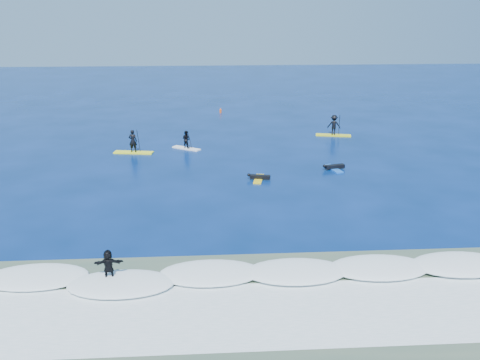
{
  "coord_description": "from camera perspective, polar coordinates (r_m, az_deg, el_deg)",
  "views": [
    {
      "loc": [
        -3.06,
        -31.95,
        12.08
      ],
      "look_at": [
        -0.81,
        2.72,
        0.6
      ],
      "focal_mm": 40.0,
      "sensor_mm": 36.0,
      "label": 1
    }
  ],
  "objects": [
    {
      "name": "ground",
      "position": [
        34.3,
        1.64,
        -2.35
      ],
      "size": [
        160.0,
        160.0,
        0.0
      ],
      "primitive_type": "plane",
      "color": "#031B46",
      "rests_on": "ground"
    },
    {
      "name": "shallow_water",
      "position": [
        21.85,
        5.15,
        -15.35
      ],
      "size": [
        90.0,
        13.0,
        0.01
      ],
      "primitive_type": "cube",
      "color": "#3C5343",
      "rests_on": "ground"
    },
    {
      "name": "breaking_wave",
      "position": [
        25.24,
        3.77,
        -10.35
      ],
      "size": [
        40.0,
        6.0,
        0.3
      ],
      "primitive_type": "cube",
      "color": "white",
      "rests_on": "ground"
    },
    {
      "name": "whitewater",
      "position": [
        22.68,
        4.76,
        -13.97
      ],
      "size": [
        34.0,
        5.0,
        0.02
      ],
      "primitive_type": "cube",
      "color": "silver",
      "rests_on": "ground"
    },
    {
      "name": "sup_paddler_left",
      "position": [
        46.27,
        -11.33,
        3.72
      ],
      "size": [
        3.42,
        1.36,
        2.34
      ],
      "rotation": [
        0.0,
        0.0,
        -0.16
      ],
      "color": "#F4F51A",
      "rests_on": "ground"
    },
    {
      "name": "sup_paddler_center",
      "position": [
        46.91,
        -5.75,
        4.15
      ],
      "size": [
        2.59,
        2.05,
        1.88
      ],
      "rotation": [
        0.0,
        0.0,
        -0.59
      ],
      "color": "white",
      "rests_on": "ground"
    },
    {
      "name": "sup_paddler_right",
      "position": [
        52.22,
        9.98,
        5.66
      ],
      "size": [
        3.44,
        1.54,
        2.35
      ],
      "rotation": [
        0.0,
        0.0,
        -0.22
      ],
      "color": "yellow",
      "rests_on": "ground"
    },
    {
      "name": "prone_paddler_near",
      "position": [
        38.57,
        2.03,
        0.26
      ],
      "size": [
        1.69,
        2.19,
        0.44
      ],
      "rotation": [
        0.0,
        0.0,
        1.36
      ],
      "color": "yellow",
      "rests_on": "ground"
    },
    {
      "name": "prone_paddler_far",
      "position": [
        41.58,
        9.95,
        1.34
      ],
      "size": [
        1.78,
        2.32,
        0.47
      ],
      "rotation": [
        0.0,
        0.0,
        1.81
      ],
      "color": "blue",
      "rests_on": "ground"
    },
    {
      "name": "wave_surfer",
      "position": [
        25.01,
        -13.83,
        -8.96
      ],
      "size": [
        2.16,
        0.76,
        1.53
      ],
      "rotation": [
        0.0,
        0.0,
        0.09
      ],
      "color": "white",
      "rests_on": "breaking_wave"
    },
    {
      "name": "marker_buoy",
      "position": [
        62.62,
        -2.09,
        7.4
      ],
      "size": [
        0.26,
        0.26,
        0.62
      ],
      "rotation": [
        0.0,
        0.0,
        -0.37
      ],
      "color": "#DD4E13",
      "rests_on": "ground"
    }
  ]
}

